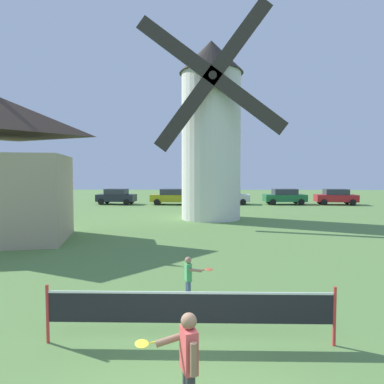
% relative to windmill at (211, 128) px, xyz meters
% --- Properties ---
extents(windmill, '(9.29, 4.74, 13.73)m').
position_rel_windmill_xyz_m(windmill, '(0.00, 0.00, 0.00)').
color(windmill, silver).
rests_on(windmill, ground_plane).
extents(tennis_net, '(5.37, 0.06, 1.10)m').
position_rel_windmill_xyz_m(tennis_net, '(-0.98, -17.41, -5.54)').
color(tennis_net, red).
rests_on(tennis_net, ground_plane).
extents(player_near, '(0.85, 0.45, 1.39)m').
position_rel_windmill_xyz_m(player_near, '(-0.96, -19.32, -5.44)').
color(player_near, '#333338').
rests_on(player_near, ground_plane).
extents(player_far, '(0.74, 0.36, 1.09)m').
position_rel_windmill_xyz_m(player_far, '(-1.05, -15.21, -5.61)').
color(player_far, slate).
rests_on(player_far, ground_plane).
extents(parked_car_black, '(3.96, 2.17, 1.56)m').
position_rel_windmill_xyz_m(parked_car_black, '(-9.18, 10.78, -5.42)').
color(parked_car_black, '#1E232D').
rests_on(parked_car_black, ground_plane).
extents(parked_car_mustard, '(4.51, 1.95, 1.56)m').
position_rel_windmill_xyz_m(parked_car_mustard, '(-3.43, 10.69, -5.42)').
color(parked_car_mustard, '#999919').
rests_on(parked_car_mustard, ground_plane).
extents(parked_car_silver, '(4.49, 2.18, 1.56)m').
position_rel_windmill_xyz_m(parked_car_silver, '(2.12, 11.14, -5.42)').
color(parked_car_silver, silver).
rests_on(parked_car_silver, ground_plane).
extents(parked_car_green, '(4.23, 2.04, 1.56)m').
position_rel_windmill_xyz_m(parked_car_green, '(7.82, 11.03, -5.42)').
color(parked_car_green, '#1E6638').
rests_on(parked_car_green, ground_plane).
extents(parked_car_red, '(4.09, 2.14, 1.56)m').
position_rel_windmill_xyz_m(parked_car_red, '(12.86, 10.82, -5.42)').
color(parked_car_red, red).
rests_on(parked_car_red, ground_plane).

